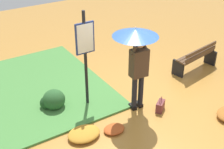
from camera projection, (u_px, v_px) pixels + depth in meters
ground_plane at (144, 106)px, 7.30m from camera, size 18.00×18.00×0.00m
grass_verge at (7, 97)px, 7.59m from camera, size 4.80×4.00×0.05m
person_with_umbrella at (137, 48)px, 6.43m from camera, size 0.96×0.96×2.04m
info_sign_post at (85, 49)px, 6.65m from camera, size 0.44×0.07×2.30m
handbag at (160, 106)px, 7.08m from camera, size 0.33×0.28×0.37m
park_bench at (197, 57)px, 8.63m from camera, size 1.40×0.59×0.75m
shrub_cluster at (53, 100)px, 7.13m from camera, size 0.57×0.52×0.47m
leaf_pile_by_bench at (84, 134)px, 6.32m from camera, size 0.69×0.55×0.15m
leaf_pile_far_path at (114, 129)px, 6.49m from camera, size 0.46×0.37×0.10m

